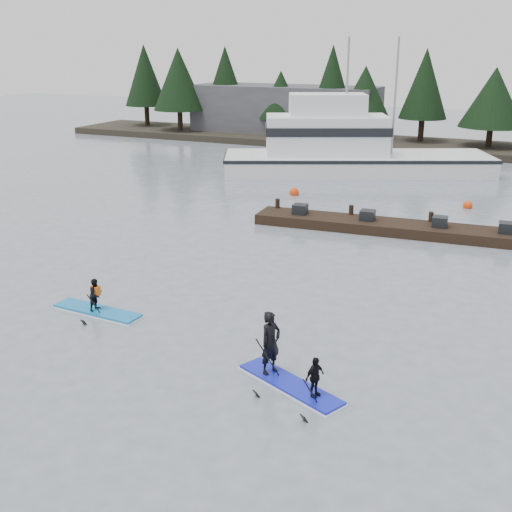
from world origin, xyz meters
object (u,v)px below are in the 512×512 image
at_px(fishing_boat_large, 349,162).
at_px(paddleboard_solo, 97,303).
at_px(floating_dock, 407,229).
at_px(paddleboard_duo, 285,362).

height_order(fishing_boat_large, paddleboard_solo, fishing_boat_large).
relative_size(floating_dock, paddleboard_duo, 4.51).
xyz_separation_m(fishing_boat_large, floating_dock, (7.07, -13.77, -0.55)).
bearing_deg(paddleboard_duo, fishing_boat_large, 127.69).
xyz_separation_m(fishing_boat_large, paddleboard_duo, (7.00, -29.80, -0.14)).
bearing_deg(paddleboard_solo, fishing_boat_large, 91.98).
bearing_deg(fishing_boat_large, paddleboard_duo, -100.99).
distance_m(floating_dock, paddleboard_duo, 16.03).
xyz_separation_m(floating_dock, paddleboard_solo, (-7.81, -14.17, 0.10)).
distance_m(fishing_boat_large, floating_dock, 15.49).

